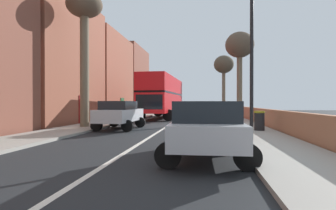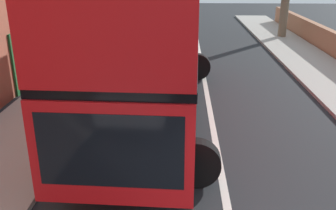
{
  "view_description": "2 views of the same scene",
  "coord_description": "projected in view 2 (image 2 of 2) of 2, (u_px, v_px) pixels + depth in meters",
  "views": [
    {
      "loc": [
        2.47,
        -18.61,
        1.56
      ],
      "look_at": [
        -0.43,
        2.42,
        1.39
      ],
      "focal_mm": 28.55,
      "sensor_mm": 36.0,
      "label": 1
    },
    {
      "loc": [
        -0.87,
        -2.68,
        4.21
      ],
      "look_at": [
        -1.2,
        5.81,
        1.0
      ],
      "focal_mm": 39.85,
      "sensor_mm": 36.0,
      "label": 2
    }
  ],
  "objects": [
    {
      "name": "parked_car_silver_left_2",
      "position": [
        155.0,
        24.0,
        21.88
      ],
      "size": [
        2.5,
        4.33,
        1.6
      ],
      "color": "#B7BABF",
      "rests_on": "ground"
    },
    {
      "name": "double_decker_bus",
      "position": [
        153.0,
        36.0,
        10.36
      ],
      "size": [
        3.86,
        11.15,
        4.06
      ],
      "color": "red",
      "rests_on": "ground"
    }
  ]
}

